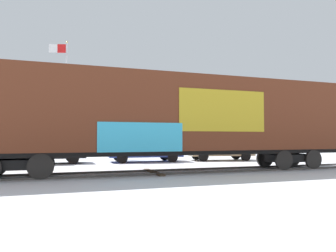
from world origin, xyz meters
The scene contains 8 objects.
ground_plane centered at (0.00, 0.00, 0.00)m, with size 260.00×260.00×0.00m, color silver.
track centered at (0.66, 0.01, 0.04)m, with size 59.96×5.96×0.08m.
freight_car centered at (0.49, 0.00, 2.44)m, with size 17.75×3.97×4.30m.
flagpole centered at (-4.75, 12.68, 5.61)m, with size 1.43×0.41×9.10m.
hillside centered at (0.07, 67.87, 5.37)m, with size 123.78×36.99×15.43m.
parked_car_black centered at (-5.45, 6.33, 0.81)m, with size 4.71×2.41×1.62m.
parked_car_blue centered at (0.48, 6.43, 0.86)m, with size 4.54×2.09×1.70m.
parked_car_tan centered at (5.61, 6.45, 0.87)m, with size 4.33×2.08×1.79m.
Camera 1 is at (-3.19, -13.20, 1.46)m, focal length 34.06 mm.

